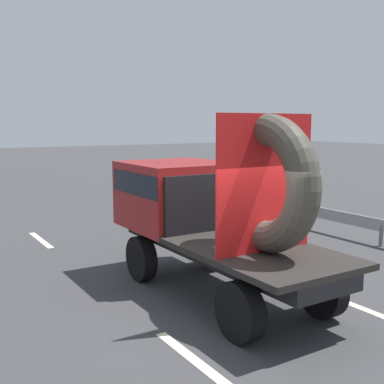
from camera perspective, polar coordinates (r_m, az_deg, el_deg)
name	(u,v)px	position (r m, az deg, el deg)	size (l,w,h in m)	color
ground_plane	(249,315)	(8.29, 6.77, -14.36)	(120.00, 120.00, 0.00)	#38383A
flatbed_truck	(203,205)	(9.15, 1.35, -1.56)	(2.02, 5.27, 3.32)	black
guardrail	(240,197)	(17.49, 5.77, -0.54)	(0.10, 15.93, 0.71)	gray
lane_dash_left_near	(203,366)	(6.69, 1.31, -20.07)	(2.36, 0.16, 0.01)	beige
lane_dash_left_far	(41,240)	(13.81, -17.58, -5.46)	(2.03, 0.16, 0.01)	beige
lane_dash_right_near	(369,311)	(8.92, 20.30, -13.14)	(2.60, 0.16, 0.01)	beige
lane_dash_right_far	(151,225)	(15.09, -4.96, -3.96)	(2.04, 0.16, 0.01)	beige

